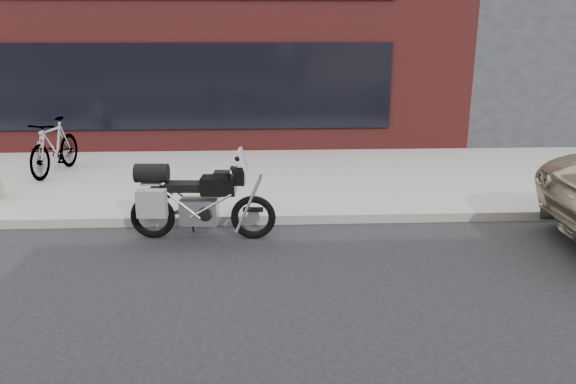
{
  "coord_description": "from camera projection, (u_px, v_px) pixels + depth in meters",
  "views": [
    {
      "loc": [
        -0.09,
        -4.44,
        3.02
      ],
      "look_at": [
        0.27,
        2.96,
        0.85
      ],
      "focal_mm": 35.0,
      "sensor_mm": 36.0,
      "label": 1
    }
  ],
  "objects": [
    {
      "name": "storefront",
      "position": [
        200.0,
        53.0,
        17.79
      ],
      "size": [
        14.0,
        10.07,
        4.5
      ],
      "color": "#5A1E1D",
      "rests_on": "ground"
    },
    {
      "name": "ground",
      "position": [
        274.0,
        373.0,
        5.1
      ],
      "size": [
        120.0,
        120.0,
        0.0
      ],
      "primitive_type": "plane",
      "color": "black",
      "rests_on": "ground"
    },
    {
      "name": "bicycle_rear",
      "position": [
        54.0,
        147.0,
        11.35
      ],
      "size": [
        0.83,
        1.93,
        1.12
      ],
      "primitive_type": "imported",
      "rotation": [
        0.0,
        0.0,
        -0.17
      ],
      "color": "gray",
      "rests_on": "near_sidewalk"
    },
    {
      "name": "near_sidewalk",
      "position": [
        266.0,
        174.0,
        11.79
      ],
      "size": [
        44.0,
        6.0,
        0.15
      ],
      "primitive_type": "cube",
      "color": "gray",
      "rests_on": "ground"
    },
    {
      "name": "motorcycle",
      "position": [
        192.0,
        201.0,
        8.21
      ],
      "size": [
        2.17,
        0.7,
        1.37
      ],
      "rotation": [
        0.0,
        0.0,
        -0.07
      ],
      "color": "black",
      "rests_on": "ground"
    },
    {
      "name": "neighbour_building",
      "position": [
        572.0,
        29.0,
        18.14
      ],
      "size": [
        10.0,
        10.0,
        6.0
      ],
      "primitive_type": "cube",
      "color": "#25262A",
      "rests_on": "ground"
    }
  ]
}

